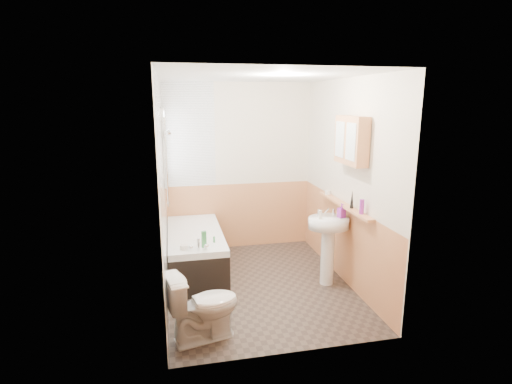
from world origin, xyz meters
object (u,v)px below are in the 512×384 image
sink (328,237)px  medicine_cabinet (351,140)px  bathtub (195,250)px  toilet (203,306)px  pine_shelf (344,205)px

sink → medicine_cabinet: bearing=-24.5°
medicine_cabinet → bathtub: bearing=153.8°
toilet → pine_shelf: size_ratio=0.50×
bathtub → sink: 1.76m
bathtub → sink: sink is taller
bathtub → toilet: bearing=-91.1°
bathtub → medicine_cabinet: medicine_cabinet is taller
pine_shelf → medicine_cabinet: size_ratio=2.28×
sink → pine_shelf: bearing=20.1°
bathtub → pine_shelf: bearing=-21.6°
sink → pine_shelf: size_ratio=0.70×
bathtub → toilet: bathtub is taller
pine_shelf → medicine_cabinet: (-0.03, -0.16, 0.80)m
toilet → pine_shelf: pine_shelf is taller
bathtub → medicine_cabinet: size_ratio=2.61×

